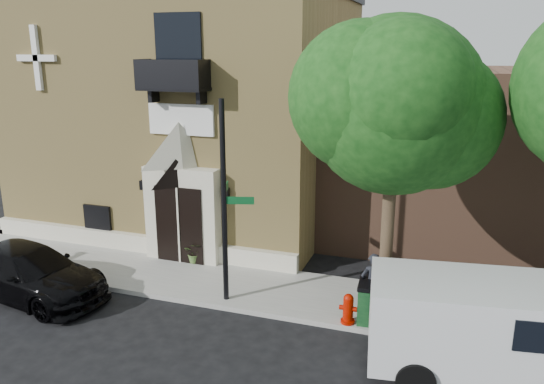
{
  "coord_description": "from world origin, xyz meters",
  "views": [
    {
      "loc": [
        7.31,
        -12.32,
        7.13
      ],
      "look_at": [
        2.43,
        2.0,
        3.01
      ],
      "focal_mm": 35.0,
      "sensor_mm": 36.0,
      "label": 1
    }
  ],
  "objects_px": {
    "cargo_van": "(509,328)",
    "dumpster": "(390,303)",
    "pedestrian_near": "(372,285)",
    "street_sign": "(225,203)",
    "black_sedan": "(28,272)",
    "fire_hydrant": "(348,309)"
  },
  "relations": [
    {
      "from": "cargo_van",
      "to": "pedestrian_near",
      "type": "bearing_deg",
      "value": 143.8
    },
    {
      "from": "cargo_van",
      "to": "dumpster",
      "type": "xyz_separation_m",
      "value": [
        -2.68,
        1.5,
        -0.56
      ]
    },
    {
      "from": "cargo_van",
      "to": "street_sign",
      "type": "height_order",
      "value": "street_sign"
    },
    {
      "from": "dumpster",
      "to": "pedestrian_near",
      "type": "xyz_separation_m",
      "value": [
        -0.51,
        0.21,
        0.34
      ]
    },
    {
      "from": "cargo_van",
      "to": "street_sign",
      "type": "relative_size",
      "value": 1.02
    },
    {
      "from": "black_sedan",
      "to": "street_sign",
      "type": "distance_m",
      "value": 6.32
    },
    {
      "from": "street_sign",
      "to": "dumpster",
      "type": "distance_m",
      "value": 5.15
    },
    {
      "from": "dumpster",
      "to": "black_sedan",
      "type": "bearing_deg",
      "value": -175.36
    },
    {
      "from": "black_sedan",
      "to": "fire_hydrant",
      "type": "xyz_separation_m",
      "value": [
        9.29,
        1.19,
        -0.2
      ]
    },
    {
      "from": "black_sedan",
      "to": "cargo_van",
      "type": "bearing_deg",
      "value": -80.92
    },
    {
      "from": "street_sign",
      "to": "fire_hydrant",
      "type": "height_order",
      "value": "street_sign"
    },
    {
      "from": "pedestrian_near",
      "to": "cargo_van",
      "type": "bearing_deg",
      "value": 124.93
    },
    {
      "from": "black_sedan",
      "to": "dumpster",
      "type": "distance_m",
      "value": 10.43
    },
    {
      "from": "black_sedan",
      "to": "street_sign",
      "type": "relative_size",
      "value": 0.91
    },
    {
      "from": "street_sign",
      "to": "black_sedan",
      "type": "bearing_deg",
      "value": 178.43
    },
    {
      "from": "pedestrian_near",
      "to": "street_sign",
      "type": "bearing_deg",
      "value": -22.18
    },
    {
      "from": "black_sedan",
      "to": "dumpster",
      "type": "xyz_separation_m",
      "value": [
        10.31,
        1.58,
        -0.05
      ]
    },
    {
      "from": "cargo_van",
      "to": "pedestrian_near",
      "type": "relative_size",
      "value": 3.26
    },
    {
      "from": "black_sedan",
      "to": "fire_hydrant",
      "type": "distance_m",
      "value": 9.36
    },
    {
      "from": "fire_hydrant",
      "to": "cargo_van",
      "type": "bearing_deg",
      "value": -16.63
    },
    {
      "from": "black_sedan",
      "to": "pedestrian_near",
      "type": "height_order",
      "value": "pedestrian_near"
    },
    {
      "from": "black_sedan",
      "to": "dumpster",
      "type": "height_order",
      "value": "black_sedan"
    }
  ]
}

